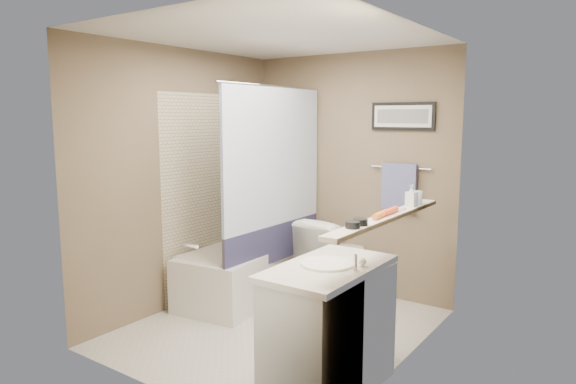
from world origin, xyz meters
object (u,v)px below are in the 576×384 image
Objects in this scene: candle_bowl_near at (353,225)px; soap_bottle at (412,196)px; hair_brush_back at (390,211)px; glass_jar at (417,198)px; hair_brush_front at (381,214)px; bathtub at (245,271)px; toilet at (336,258)px; vanity at (329,331)px; candle_bowl_far at (360,222)px.

candle_bowl_near is 0.56× the size of soap_bottle.
hair_brush_back is 2.20× the size of glass_jar.
hair_brush_front is 2.20× the size of glass_jar.
bathtub is at bearing 157.71° from hair_brush_front.
toilet is at bearing 152.30° from glass_jar.
bathtub is 1.93m from vanity.
soap_bottle reaches higher than candle_bowl_far.
glass_jar is (0.00, 0.94, 0.03)m from candle_bowl_far.
hair_brush_back is at bearing -90.00° from glass_jar.
candle_bowl_near is 0.90× the size of glass_jar.
candle_bowl_near is at bearing -39.66° from bathtub.
bathtub is 2.12m from hair_brush_front.
glass_jar is at bearing -10.06° from bathtub.
toilet is at bearing 22.11° from bathtub.
hair_brush_back is (0.19, 0.49, 0.74)m from vanity.
bathtub is at bearing 177.41° from glass_jar.
hair_brush_back is (0.00, 0.15, 0.00)m from hair_brush_front.
soap_bottle is at bearing 81.18° from vanity.
toilet is (0.78, 0.44, 0.16)m from bathtub.
toilet is at bearing 124.32° from candle_bowl_far.
soap_bottle reaches higher than bathtub.
hair_brush_back is at bearing 72.48° from vanity.
hair_brush_back is at bearing -90.00° from soap_bottle.
candle_bowl_near is at bearing -90.00° from hair_brush_back.
candle_bowl_far is at bearing 130.72° from toilet.
bathtub is 2.01m from glass_jar.
hair_brush_front is (0.00, 0.29, 0.00)m from candle_bowl_far.
glass_jar is 0.12m from soap_bottle.
hair_brush_back is (0.00, 0.44, 0.00)m from candle_bowl_far.
hair_brush_back reaches higher than candle_bowl_near.
hair_brush_front is at bearing 90.00° from candle_bowl_near.
candle_bowl_near is at bearing 128.95° from toilet.
glass_jar is at bearing 90.00° from candle_bowl_far.
bathtub is at bearing 150.21° from candle_bowl_far.
candle_bowl_near is 0.54m from hair_brush_back.
hair_brush_front reaches higher than candle_bowl_near.
vanity is 10.00× the size of candle_bowl_far.
glass_jar is at bearing 90.00° from candle_bowl_near.
hair_brush_back is at bearing 140.76° from toilet.
soap_bottle is (1.79, -0.19, 0.95)m from bathtub.
candle_bowl_near and candle_bowl_far have the same top height.
hair_brush_back is 0.39m from soap_bottle.
soap_bottle reaches higher than hair_brush_front.
hair_brush_back reaches higher than bathtub.
candle_bowl_near is 1.00× the size of candle_bowl_far.
hair_brush_front and hair_brush_back have the same top height.
hair_brush_back is (1.00, -1.02, 0.73)m from toilet.
vanity is 0.91m from hair_brush_back.
candle_bowl_near is at bearing -90.00° from candle_bowl_far.
soap_bottle reaches higher than toilet.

